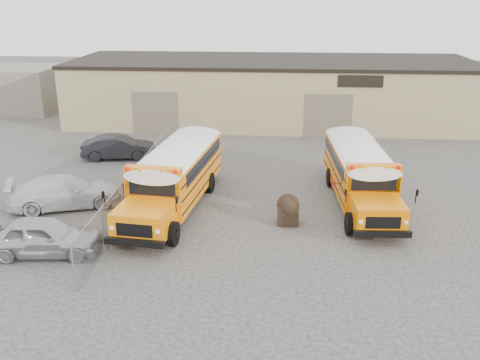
# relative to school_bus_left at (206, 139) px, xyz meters

# --- Properties ---
(ground) EXTENTS (120.00, 120.00, 0.00)m
(ground) POSITION_rel_school_bus_left_xyz_m (3.42, -7.80, -1.66)
(ground) COLOR #302E2C
(ground) RESTS_ON ground
(warehouse) EXTENTS (30.20, 10.20, 4.67)m
(warehouse) POSITION_rel_school_bus_left_xyz_m (3.42, 12.19, 0.71)
(warehouse) COLOR tan
(warehouse) RESTS_ON ground
(chainlink_fence) EXTENTS (0.07, 18.07, 1.81)m
(chainlink_fence) POSITION_rel_school_bus_left_xyz_m (-2.58, -4.80, -0.76)
(chainlink_fence) COLOR gray
(chainlink_fence) RESTS_ON ground
(distant_building_left) EXTENTS (8.00, 6.00, 3.60)m
(distant_building_left) POSITION_rel_school_bus_left_xyz_m (-18.58, 14.20, 0.14)
(distant_building_left) COLOR slate
(distant_building_left) RESTS_ON ground
(school_bus_left) EXTENTS (3.57, 10.01, 2.87)m
(school_bus_left) POSITION_rel_school_bus_left_xyz_m (0.00, 0.00, 0.00)
(school_bus_left) COLOR orange
(school_bus_left) RESTS_ON ground
(school_bus_right) EXTENTS (2.97, 9.49, 2.74)m
(school_bus_right) POSITION_rel_school_bus_left_xyz_m (7.69, 1.11, -0.07)
(school_bus_right) COLOR orange
(school_bus_right) RESTS_ON ground
(tarp_bundle) EXTENTS (1.00, 1.00, 1.37)m
(tarp_bundle) POSITION_rel_school_bus_left_xyz_m (4.60, -7.60, -0.96)
(tarp_bundle) COLOR black
(tarp_bundle) RESTS_ON ground
(car_silver) EXTENTS (4.52, 2.17, 1.49)m
(car_silver) POSITION_rel_school_bus_left_xyz_m (-4.78, -11.19, -0.92)
(car_silver) COLOR #B8B8BD
(car_silver) RESTS_ON ground
(car_white) EXTENTS (5.51, 3.75, 1.48)m
(car_white) POSITION_rel_school_bus_left_xyz_m (-5.80, -6.44, -0.92)
(car_white) COLOR silver
(car_white) RESTS_ON ground
(car_dark) EXTENTS (4.47, 2.11, 1.42)m
(car_dark) POSITION_rel_school_bus_left_xyz_m (-5.53, 1.23, -0.95)
(car_dark) COLOR black
(car_dark) RESTS_ON ground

